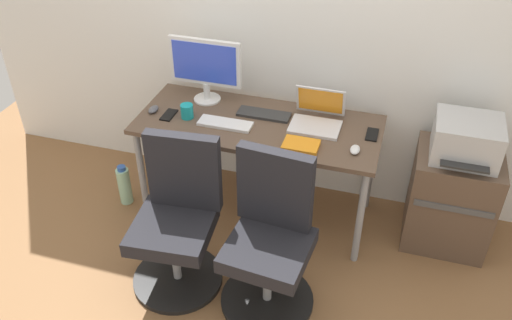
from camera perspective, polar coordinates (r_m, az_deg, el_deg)
ground_plane at (r=3.84m, az=0.22°, el=-5.33°), size 5.28×5.28×0.00m
back_wall at (r=3.51m, az=2.23°, el=15.33°), size 4.40×0.04×2.60m
desk at (r=3.44m, az=0.24°, el=2.95°), size 1.54×0.65×0.73m
office_chair_left at (r=3.15m, az=-8.27°, el=-6.43°), size 0.54×0.54×0.94m
office_chair_right at (r=3.00m, az=1.50°, el=-8.53°), size 0.54×0.54×0.94m
side_cabinet at (r=3.63m, az=19.81°, el=-3.83°), size 0.51×0.45×0.66m
printer at (r=3.38m, az=21.31°, el=2.05°), size 0.38×0.40×0.24m
water_bottle_on_floor at (r=3.93m, az=-13.70°, el=-2.59°), size 0.09×0.09×0.31m
desktop_monitor at (r=3.56m, az=-5.37°, el=9.86°), size 0.48×0.18×0.43m
open_laptop at (r=3.39m, az=6.47°, el=4.62°), size 0.31×0.29×0.22m
keyboard_by_monitor at (r=3.48m, az=0.83°, el=4.85°), size 0.34×0.12×0.02m
keyboard_by_laptop at (r=3.38m, az=-3.26°, el=3.85°), size 0.34×0.12×0.02m
mouse_by_monitor at (r=3.18m, az=10.39°, el=1.08°), size 0.06×0.10×0.03m
mouse_by_laptop at (r=3.58m, az=-10.76°, el=5.27°), size 0.06×0.10×0.03m
coffee_mug at (r=3.46m, az=-7.28°, el=5.12°), size 0.08×0.08×0.09m
pen_cup at (r=3.53m, az=8.29°, el=5.73°), size 0.07×0.07×0.10m
phone_near_monitor at (r=3.36m, az=12.14°, el=2.64°), size 0.07×0.14×0.01m
phone_near_laptop at (r=3.52m, az=-9.17°, el=4.72°), size 0.07×0.14×0.01m
notebook at (r=3.18m, az=4.76°, el=1.56°), size 0.21×0.15×0.03m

